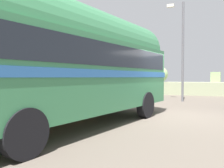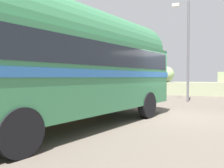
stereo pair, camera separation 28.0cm
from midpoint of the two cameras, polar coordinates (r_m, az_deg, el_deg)
ground at (r=9.28m, az=11.52°, el=-7.77°), size 32.00×26.00×0.02m
breakwater at (r=20.87m, az=17.70°, el=-0.78°), size 31.36×2.12×2.44m
vintage_coach at (r=7.13m, az=-10.08°, el=5.85°), size 3.92×8.88×3.70m
lamp_post at (r=15.09m, az=16.13°, el=9.05°), size 1.08×0.36×6.14m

